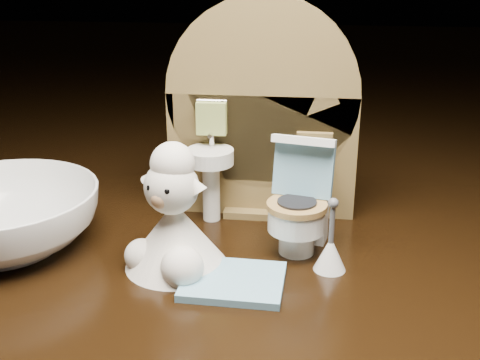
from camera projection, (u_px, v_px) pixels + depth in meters
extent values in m
cube|color=black|center=(251.00, 321.00, 0.39)|extent=(2.50, 2.50, 0.10)
cube|color=brown|center=(262.00, 154.00, 0.42)|extent=(0.13, 0.02, 0.09)
cylinder|color=brown|center=(263.00, 94.00, 0.40)|extent=(0.13, 0.02, 0.13)
cube|color=brown|center=(261.00, 208.00, 0.43)|extent=(0.05, 0.04, 0.01)
cylinder|color=white|center=(211.00, 190.00, 0.41)|extent=(0.01, 0.01, 0.04)
cylinder|color=white|center=(210.00, 157.00, 0.40)|extent=(0.03, 0.03, 0.01)
cylinder|color=silver|center=(212.00, 138.00, 0.41)|extent=(0.00, 0.00, 0.01)
cube|color=#95A450|center=(211.00, 118.00, 0.40)|extent=(0.02, 0.01, 0.02)
cube|color=brown|center=(314.00, 148.00, 0.40)|extent=(0.02, 0.01, 0.02)
cylinder|color=#CAC68C|center=(314.00, 160.00, 0.40)|extent=(0.02, 0.02, 0.02)
cylinder|color=white|center=(297.00, 240.00, 0.37)|extent=(0.02, 0.02, 0.02)
cylinder|color=white|center=(296.00, 219.00, 0.36)|extent=(0.03, 0.03, 0.01)
cylinder|color=#9F733B|center=(297.00, 206.00, 0.36)|extent=(0.04, 0.04, 0.00)
cube|color=white|center=(304.00, 208.00, 0.38)|extent=(0.03, 0.02, 0.04)
cube|color=#6FA5BE|center=(304.00, 167.00, 0.37)|extent=(0.04, 0.02, 0.04)
cube|color=white|center=(304.00, 141.00, 0.36)|extent=(0.04, 0.01, 0.01)
cylinder|color=#7FB524|center=(319.00, 169.00, 0.37)|extent=(0.01, 0.01, 0.01)
cube|color=#6FA5BE|center=(233.00, 281.00, 0.34)|extent=(0.06, 0.05, 0.00)
cone|color=white|center=(330.00, 253.00, 0.35)|extent=(0.02, 0.02, 0.02)
cylinder|color=#59595B|center=(332.00, 224.00, 0.34)|extent=(0.00, 0.00, 0.02)
sphere|color=#59595B|center=(333.00, 203.00, 0.34)|extent=(0.01, 0.01, 0.01)
cone|color=silver|center=(175.00, 234.00, 0.35)|extent=(0.06, 0.06, 0.04)
sphere|color=silver|center=(182.00, 267.00, 0.34)|extent=(0.02, 0.02, 0.02)
sphere|color=silver|center=(142.00, 256.00, 0.35)|extent=(0.02, 0.02, 0.02)
sphere|color=beige|center=(171.00, 187.00, 0.34)|extent=(0.03, 0.03, 0.03)
sphere|color=#A27751|center=(161.00, 199.00, 0.33)|extent=(0.01, 0.01, 0.01)
sphere|color=silver|center=(172.00, 164.00, 0.34)|extent=(0.03, 0.03, 0.03)
cone|color=beige|center=(152.00, 175.00, 0.35)|extent=(0.02, 0.01, 0.01)
cone|color=beige|center=(195.00, 183.00, 0.33)|extent=(0.02, 0.01, 0.01)
sphere|color=black|center=(150.00, 188.00, 0.33)|extent=(0.00, 0.00, 0.00)
sphere|color=black|center=(167.00, 191.00, 0.33)|extent=(0.00, 0.00, 0.00)
imported|color=white|center=(2.00, 219.00, 0.38)|extent=(0.12, 0.12, 0.04)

